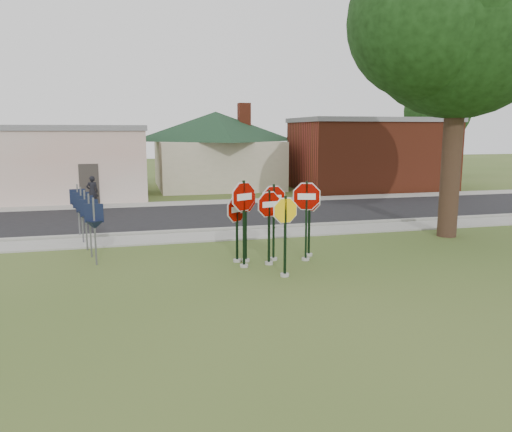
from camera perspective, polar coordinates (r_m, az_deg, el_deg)
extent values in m
plane|color=#3C5520|center=(13.66, 3.21, -6.90)|extent=(120.00, 120.00, 0.00)
cube|color=gray|center=(18.81, -1.85, -2.17)|extent=(60.00, 1.60, 0.06)
cube|color=black|center=(23.15, -4.27, 0.03)|extent=(60.00, 7.00, 0.04)
cube|color=gray|center=(27.34, -5.86, 1.52)|extent=(60.00, 1.60, 0.06)
cube|color=gray|center=(19.76, -2.48, -1.48)|extent=(60.00, 0.20, 0.14)
cylinder|color=#9C9A91|center=(14.82, 1.48, -5.40)|extent=(0.24, 0.24, 0.08)
cube|color=black|center=(14.58, 1.50, -1.33)|extent=(0.07, 0.06, 2.22)
cylinder|color=white|center=(14.46, 1.51, 1.34)|extent=(1.01, 0.31, 1.05)
cylinder|color=#850500|center=(14.46, 1.51, 1.34)|extent=(0.94, 0.29, 0.97)
cube|color=white|center=(14.46, 1.51, 1.34)|extent=(0.47, 0.14, 0.17)
cylinder|color=#9C9A91|center=(13.65, 3.30, -6.74)|extent=(0.24, 0.24, 0.08)
cube|color=black|center=(13.39, 3.35, -2.37)|extent=(0.07, 0.06, 2.20)
cylinder|color=white|center=(13.26, 3.38, 0.62)|extent=(0.96, 0.16, 0.97)
cylinder|color=yellow|center=(13.26, 3.38, 0.62)|extent=(0.89, 0.15, 0.90)
cylinder|color=#9C9A91|center=(14.53, -1.37, -5.70)|extent=(0.24, 0.24, 0.08)
cube|color=black|center=(14.26, -1.39, -0.96)|extent=(0.08, 0.07, 2.52)
cylinder|color=white|center=(14.13, -1.41, 2.22)|extent=(1.04, 0.56, 1.17)
cylinder|color=#850500|center=(14.13, -1.41, 2.22)|extent=(0.97, 0.53, 1.08)
cube|color=white|center=(14.13, -1.41, 2.22)|extent=(0.48, 0.26, 0.19)
cylinder|color=#9C9A91|center=(15.34, 5.68, -4.91)|extent=(0.24, 0.24, 0.08)
cube|color=black|center=(15.09, 5.76, -0.60)|extent=(0.07, 0.07, 2.43)
cylinder|color=white|center=(14.98, 5.81, 2.24)|extent=(1.12, 0.35, 1.16)
cylinder|color=#850500|center=(14.98, 5.81, 2.24)|extent=(1.04, 0.33, 1.07)
cube|color=white|center=(14.98, 5.81, 2.24)|extent=(0.52, 0.16, 0.19)
cylinder|color=#9C9A91|center=(15.30, 2.00, -4.91)|extent=(0.24, 0.24, 0.08)
cube|color=black|center=(15.06, 2.02, -0.76)|extent=(0.06, 0.05, 2.33)
cylinder|color=white|center=(14.94, 2.04, 2.11)|extent=(1.00, 0.05, 1.00)
cylinder|color=#850500|center=(14.94, 2.04, 2.11)|extent=(0.93, 0.05, 0.93)
cube|color=white|center=(14.94, 2.04, 2.11)|extent=(0.46, 0.02, 0.16)
cylinder|color=#9C9A91|center=(15.13, -1.18, -5.08)|extent=(0.24, 0.24, 0.08)
cube|color=black|center=(14.88, -1.20, -0.90)|extent=(0.08, 0.07, 2.33)
cylinder|color=white|center=(14.77, -1.21, 1.88)|extent=(0.98, 0.49, 1.09)
cylinder|color=#850500|center=(14.77, -1.21, 1.88)|extent=(0.91, 0.46, 1.01)
cube|color=white|center=(14.77, -1.21, 1.88)|extent=(0.45, 0.23, 0.17)
cylinder|color=#9C9A91|center=(15.89, 6.03, -4.41)|extent=(0.24, 0.24, 0.08)
cube|color=black|center=(15.67, 6.10, -0.59)|extent=(0.08, 0.08, 2.23)
cylinder|color=white|center=(15.56, 6.15, 1.92)|extent=(0.65, 0.85, 1.05)
cylinder|color=#850500|center=(15.56, 6.15, 1.92)|extent=(0.61, 0.79, 0.98)
cube|color=white|center=(15.56, 6.15, 1.92)|extent=(0.30, 0.39, 0.17)
cylinder|color=#9C9A91|center=(15.12, -2.17, -5.10)|extent=(0.24, 0.24, 0.08)
cube|color=black|center=(14.89, -2.19, -1.43)|extent=(0.08, 0.08, 2.05)
cylinder|color=white|center=(14.79, -2.21, 0.79)|extent=(0.91, 0.64, 1.10)
cylinder|color=#850500|center=(14.79, -2.21, 0.79)|extent=(0.84, 0.60, 1.01)
cube|color=white|center=(14.79, -2.21, 0.79)|extent=(0.42, 0.30, 0.17)
cube|color=#59595E|center=(15.28, -17.94, -1.71)|extent=(0.05, 0.05, 2.00)
cube|color=black|center=(15.19, -18.04, 0.32)|extent=(0.55, 0.13, 0.55)
cone|color=black|center=(15.25, -17.97, -0.98)|extent=(0.65, 0.65, 0.25)
cube|color=#59595E|center=(16.28, -18.43, -1.06)|extent=(0.05, 0.05, 2.00)
cube|color=black|center=(16.19, -18.54, 0.85)|extent=(0.55, 0.09, 0.55)
cone|color=black|center=(16.24, -18.47, -0.37)|extent=(0.62, 0.62, 0.25)
cube|color=#59595E|center=(17.27, -18.88, -0.49)|extent=(0.05, 0.05, 2.00)
cube|color=black|center=(17.19, -18.98, 1.32)|extent=(0.55, 0.05, 0.55)
cone|color=black|center=(17.24, -18.91, 0.17)|extent=(0.58, 0.58, 0.25)
cube|color=#59595E|center=(18.27, -19.27, 0.03)|extent=(0.05, 0.05, 2.00)
cube|color=black|center=(18.20, -19.37, 1.74)|extent=(0.55, 0.05, 0.55)
cone|color=black|center=(18.24, -19.30, 0.65)|extent=(0.58, 0.58, 0.25)
cube|color=#59595E|center=(19.28, -19.62, 0.49)|extent=(0.05, 0.05, 2.00)
cube|color=black|center=(19.20, -19.71, 2.11)|extent=(0.55, 0.09, 0.55)
cone|color=black|center=(19.25, -19.65, 1.08)|extent=(0.62, 0.62, 0.25)
cube|color=beige|center=(30.94, -23.80, 5.37)|extent=(12.00, 6.00, 4.00)
cube|color=slate|center=(30.88, -24.06, 9.16)|extent=(12.20, 6.20, 0.30)
cube|color=#332D28|center=(27.71, -18.52, 3.41)|extent=(1.00, 0.10, 2.20)
cube|color=beige|center=(35.06, -4.55, 5.92)|extent=(8.00, 8.00, 3.20)
pyramid|color=black|center=(35.01, -4.63, 11.81)|extent=(11.60, 11.60, 2.00)
cube|color=maroon|center=(35.40, -1.37, 11.49)|extent=(0.80, 0.80, 1.60)
cube|color=maroon|center=(34.89, 12.99, 6.76)|extent=(10.00, 6.00, 4.50)
cube|color=slate|center=(34.86, 13.14, 10.62)|extent=(10.20, 6.20, 0.30)
cube|color=white|center=(31.34, 12.22, 7.12)|extent=(2.00, 0.08, 0.90)
cylinder|color=black|center=(19.69, 21.46, 6.59)|extent=(0.70, 0.70, 6.11)
sphere|color=black|center=(20.06, 22.37, 20.40)|extent=(7.09, 7.09, 7.09)
cylinder|color=black|center=(46.46, 19.78, 6.81)|extent=(0.50, 0.50, 4.00)
sphere|color=black|center=(46.45, 20.04, 11.24)|extent=(5.60, 5.60, 5.60)
imported|color=black|center=(26.88, -18.21, 2.71)|extent=(0.65, 0.50, 1.58)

